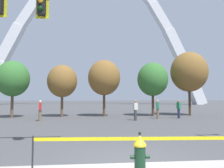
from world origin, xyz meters
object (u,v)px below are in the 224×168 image
object	(u,v)px
fire_hydrant	(140,155)
pedestrian_walking_left	(179,109)
pedestrian_standing_center	(158,109)
pedestrian_near_trees	(135,110)
monument_arch	(96,37)
pedestrian_walking_right	(40,110)

from	to	relation	value
fire_hydrant	pedestrian_walking_left	xyz separation A→B (m)	(6.40, 12.85, 0.35)
fire_hydrant	pedestrian_standing_center	xyz separation A→B (m)	(4.51, 12.81, 0.35)
pedestrian_near_trees	pedestrian_walking_left	bearing A→B (deg)	18.25
pedestrian_walking_left	pedestrian_near_trees	world-z (taller)	same
monument_arch	pedestrian_near_trees	distance (m)	39.58
fire_hydrant	monument_arch	world-z (taller)	monument_arch
pedestrian_walking_left	pedestrian_walking_right	size ratio (longest dim) A/B	1.00
monument_arch	pedestrian_walking_left	size ratio (longest dim) A/B	35.61
pedestrian_walking_left	pedestrian_standing_center	xyz separation A→B (m)	(-1.89, -0.04, 0.00)
pedestrian_walking_left	pedestrian_standing_center	world-z (taller)	same
pedestrian_walking_left	pedestrian_standing_center	bearing A→B (deg)	-178.82
pedestrian_walking_left	pedestrian_walking_right	distance (m)	11.53
pedestrian_walking_right	pedestrian_near_trees	size ratio (longest dim) A/B	1.00
pedestrian_near_trees	fire_hydrant	bearing A→B (deg)	-101.26
pedestrian_standing_center	pedestrian_near_trees	xyz separation A→B (m)	(-2.22, -1.32, 0.00)
fire_hydrant	monument_arch	distance (m)	50.33
pedestrian_standing_center	pedestrian_walking_right	xyz separation A→B (m)	(-9.59, -1.05, 0.00)
pedestrian_near_trees	pedestrian_standing_center	bearing A→B (deg)	30.64
pedestrian_walking_left	pedestrian_near_trees	size ratio (longest dim) A/B	1.00
monument_arch	pedestrian_standing_center	distance (m)	38.59
monument_arch	pedestrian_walking_right	size ratio (longest dim) A/B	35.61
monument_arch	pedestrian_walking_left	xyz separation A→B (m)	(6.53, -34.70, -16.15)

